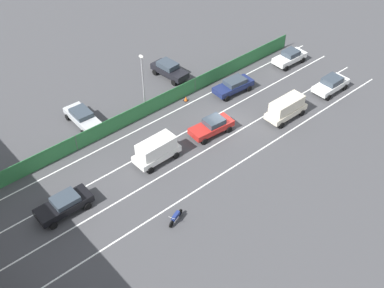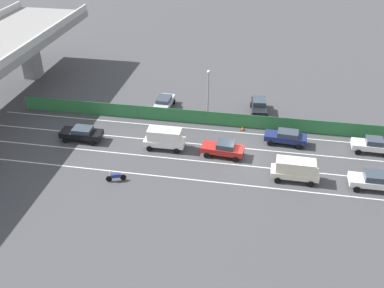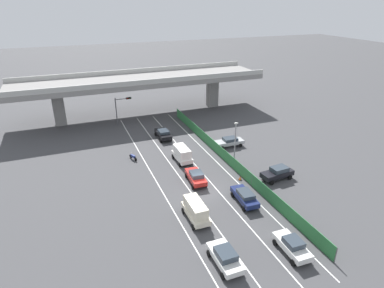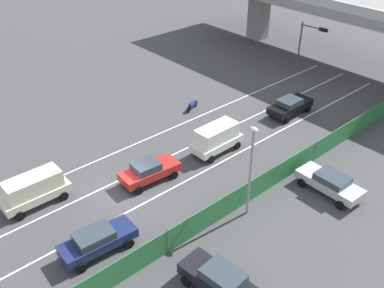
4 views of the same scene
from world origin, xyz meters
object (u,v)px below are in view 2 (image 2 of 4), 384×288
object	(u,v)px
car_sedan_black	(82,133)
car_van_white	(165,138)
car_hatchback_white	(373,180)
parked_sedan_dark	(259,106)
motorcycle	(116,177)
car_sedan_red	(223,148)
car_sedan_navy	(286,137)
car_van_cream	(295,169)
street_lamp	(208,91)
traffic_cone	(242,128)
parked_wagon_silver	(164,103)
car_sedan_white	(373,145)

from	to	relation	value
car_sedan_black	car_van_white	size ratio (longest dim) A/B	1.05
car_hatchback_white	parked_sedan_dark	world-z (taller)	parked_sedan_dark
motorcycle	car_sedan_red	bearing A→B (deg)	-57.19
car_sedan_navy	car_van_cream	xyz separation A→B (m)	(-6.58, -0.80, 0.36)
car_sedan_black	motorcycle	bearing A→B (deg)	-137.13
car_sedan_black	car_sedan_red	xyz separation A→B (m)	(-0.39, -15.74, 0.01)
car_sedan_red	car_van_cream	bearing A→B (deg)	-112.57
car_sedan_black	street_lamp	size ratio (longest dim) A/B	0.70
motorcycle	traffic_cone	world-z (taller)	motorcycle
car_sedan_navy	traffic_cone	world-z (taller)	car_sedan_navy
car_sedan_navy	traffic_cone	distance (m)	5.35
car_sedan_black	car_sedan_red	distance (m)	15.75
street_lamp	traffic_cone	size ratio (longest dim) A/B	11.68
motorcycle	traffic_cone	xyz separation A→B (m)	(11.92, -11.19, -0.20)
parked_wagon_silver	car_sedan_black	bearing A→B (deg)	141.51
car_van_cream	motorcycle	world-z (taller)	car_van_cream
car_sedan_navy	street_lamp	world-z (taller)	street_lamp
car_sedan_white	traffic_cone	xyz separation A→B (m)	(2.23, 13.85, -0.63)
car_sedan_navy	car_hatchback_white	xyz separation A→B (m)	(-6.65, -7.98, 0.02)
car_sedan_white	car_hatchback_white	xyz separation A→B (m)	(-6.56, 1.00, 0.02)
car_sedan_white	car_van_cream	world-z (taller)	car_van_cream
car_sedan_white	parked_sedan_dark	xyz separation A→B (m)	(6.95, 12.25, 0.06)
car_sedan_white	car_hatchback_white	distance (m)	6.64
car_sedan_navy	car_sedan_red	bearing A→B (deg)	119.05
car_sedan_navy	car_van_white	size ratio (longest dim) A/B	1.06
car_van_white	motorcycle	bearing A→B (deg)	153.74
car_sedan_white	motorcycle	size ratio (longest dim) A/B	2.28
car_van_white	car_sedan_white	bearing A→B (deg)	-81.96
motorcycle	car_sedan_navy	bearing A→B (deg)	-58.66
parked_sedan_dark	street_lamp	bearing A→B (deg)	119.74
car_sedan_red	parked_wagon_silver	bearing A→B (deg)	42.38
car_sedan_navy	car_sedan_white	xyz separation A→B (m)	(-0.09, -8.99, 0.00)
car_sedan_white	parked_wagon_silver	size ratio (longest dim) A/B	0.90
parked_sedan_dark	traffic_cone	bearing A→B (deg)	161.25
car_sedan_white	car_sedan_red	world-z (taller)	car_sedan_white
car_sedan_navy	car_van_cream	size ratio (longest dim) A/B	1.02
car_sedan_red	car_sedan_black	bearing A→B (deg)	88.59
car_van_cream	parked_sedan_dark	xyz separation A→B (m)	(13.44, 4.06, -0.29)
car_sedan_navy	motorcycle	bearing A→B (deg)	121.34
car_sedan_red	parked_wagon_silver	world-z (taller)	car_sedan_red
car_sedan_navy	car_hatchback_white	size ratio (longest dim) A/B	1.07
car_sedan_red	parked_sedan_dark	size ratio (longest dim) A/B	0.98
car_sedan_red	motorcycle	bearing A→B (deg)	122.81
car_sedan_navy	street_lamp	xyz separation A→B (m)	(3.50, 9.13, 3.11)
car_sedan_navy	parked_wagon_silver	distance (m)	16.10
car_hatchback_white	parked_wagon_silver	distance (m)	26.16
car_hatchback_white	motorcycle	distance (m)	24.25
car_sedan_red	parked_wagon_silver	size ratio (longest dim) A/B	0.96
street_lamp	motorcycle	bearing A→B (deg)	152.48
car_sedan_red	traffic_cone	xyz separation A→B (m)	(5.72, -1.57, -0.63)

